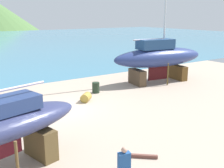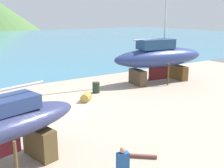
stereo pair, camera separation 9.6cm
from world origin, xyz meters
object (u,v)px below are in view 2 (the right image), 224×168
barrel_tipped_center (96,88)px  worker (123,168)px  sailboat_mid_port (159,57)px  barrel_rust_mid (86,97)px

barrel_tipped_center → worker: bearing=-115.7°
sailboat_mid_port → worker: (-12.35, -11.51, -1.50)m
barrel_rust_mid → worker: bearing=-110.9°
barrel_tipped_center → barrel_rust_mid: size_ratio=1.03×
sailboat_mid_port → barrel_rust_mid: bearing=-162.4°
sailboat_mid_port → worker: sailboat_mid_port is taller
sailboat_mid_port → barrel_tipped_center: 7.06m
barrel_rust_mid → sailboat_mid_port: bearing=10.3°
sailboat_mid_port → barrel_rust_mid: 8.94m
barrel_tipped_center → barrel_rust_mid: bearing=-138.0°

